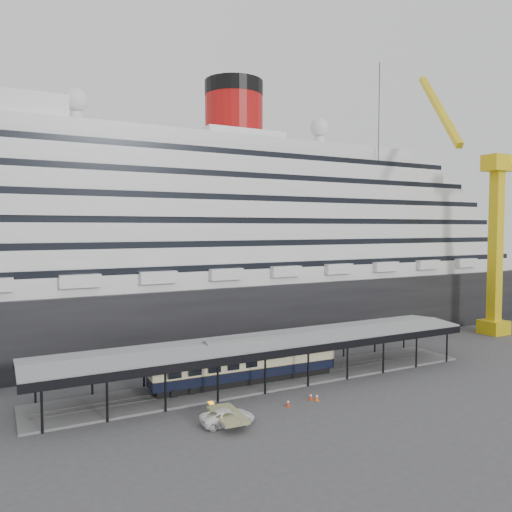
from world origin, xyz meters
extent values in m
plane|color=#3D3D40|center=(0.00, 0.00, 0.00)|extent=(200.00, 200.00, 0.00)
cube|color=black|center=(0.00, 32.00, 5.00)|extent=(130.00, 30.00, 10.00)
cylinder|color=#9D0D0C|center=(8.00, 32.00, 37.40)|extent=(10.00, 10.00, 9.00)
cylinder|color=black|center=(8.00, 32.00, 42.65)|extent=(10.10, 10.10, 2.50)
sphere|color=silver|center=(-18.00, 32.00, 37.70)|extent=(3.60, 3.60, 3.60)
sphere|color=silver|center=(26.00, 32.00, 37.70)|extent=(3.60, 3.60, 3.60)
cube|color=slate|center=(0.00, 5.00, 0.12)|extent=(56.00, 8.00, 0.24)
cube|color=slate|center=(0.00, 4.28, 0.28)|extent=(54.00, 0.08, 0.10)
cube|color=slate|center=(0.00, 5.72, 0.28)|extent=(54.00, 0.08, 0.10)
cube|color=black|center=(0.00, 0.50, 4.45)|extent=(56.00, 0.18, 0.90)
cube|color=black|center=(0.00, 9.50, 4.45)|extent=(56.00, 0.18, 0.90)
cube|color=slate|center=(0.00, 5.00, 5.18)|extent=(56.00, 9.00, 0.24)
cube|color=gold|center=(48.00, 10.00, 1.20)|extent=(4.00, 4.00, 2.40)
cube|color=gold|center=(48.00, 10.00, 15.40)|extent=(1.80, 1.80, 26.00)
cube|color=gold|center=(48.00, 10.00, 29.80)|extent=(5.00, 3.20, 2.80)
cube|color=gold|center=(39.13, 15.12, 39.20)|extent=(11.42, 18.78, 16.80)
cylinder|color=black|center=(30.26, 20.24, 23.60)|extent=(0.12, 0.12, 47.21)
imported|color=white|center=(-10.23, -5.03, 0.72)|extent=(5.36, 2.75, 1.45)
cube|color=black|center=(-3.26, 5.00, 0.61)|extent=(22.24, 3.31, 0.74)
cube|color=black|center=(-3.26, 5.00, 1.56)|extent=(23.31, 3.77, 1.16)
cube|color=beige|center=(-3.26, 5.00, 2.83)|extent=(23.31, 3.81, 1.37)
cube|color=black|center=(-3.26, 5.00, 3.72)|extent=(23.31, 3.77, 0.42)
cube|color=red|center=(-2.66, -3.66, 0.02)|extent=(0.44, 0.44, 0.03)
cone|color=red|center=(-2.66, -3.66, 0.42)|extent=(0.37, 0.37, 0.80)
cylinder|color=white|center=(-2.66, -3.66, 0.50)|extent=(0.25, 0.25, 0.15)
cube|color=orange|center=(1.00, -3.62, 0.02)|extent=(0.43, 0.43, 0.03)
cone|color=orange|center=(1.00, -3.62, 0.42)|extent=(0.36, 0.36, 0.80)
cylinder|color=white|center=(1.00, -3.62, 0.50)|extent=(0.26, 0.26, 0.16)
cube|color=red|center=(0.53, -3.13, 0.02)|extent=(0.55, 0.55, 0.03)
cone|color=red|center=(0.53, -3.13, 0.43)|extent=(0.46, 0.46, 0.81)
cylinder|color=white|center=(0.53, -3.13, 0.51)|extent=(0.26, 0.26, 0.16)
camera|label=1|loc=(-29.47, -47.30, 18.65)|focal=35.00mm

